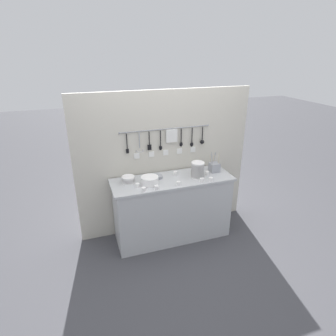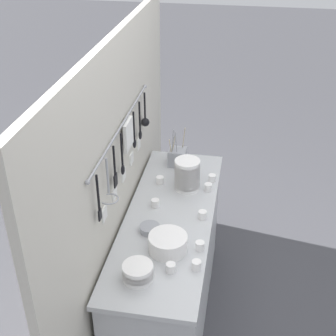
{
  "view_description": "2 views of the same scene",
  "coord_description": "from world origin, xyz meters",
  "px_view_note": "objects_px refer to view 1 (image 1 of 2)",
  "views": [
    {
      "loc": [
        -1.07,
        -2.98,
        2.33
      ],
      "look_at": [
        -0.07,
        -0.04,
        1.02
      ],
      "focal_mm": 30.0,
      "sensor_mm": 36.0,
      "label": 1
    },
    {
      "loc": [
        -2.2,
        -0.38,
        2.52
      ],
      "look_at": [
        0.08,
        0.02,
        1.13
      ],
      "focal_mm": 50.0,
      "sensor_mm": 36.0,
      "label": 2
    }
  ],
  "objects_px": {
    "cup_back_left": "(207,173)",
    "plate_stack": "(150,180)",
    "cup_by_caddy": "(202,180)",
    "cup_edge_near": "(144,190)",
    "cup_edge_far": "(156,188)",
    "bowl_stack_back_corner": "(128,180)",
    "bowl_stack_tall_left": "(198,170)",
    "cutlery_caddy": "(214,167)",
    "steel_mixing_bowl": "(158,177)",
    "cup_beside_plates": "(175,173)",
    "cup_back_right": "(211,179)",
    "cup_centre": "(193,170)",
    "cup_front_left": "(138,185)",
    "cup_mid_row": "(179,184)"
  },
  "relations": [
    {
      "from": "cutlery_caddy",
      "to": "cup_edge_near",
      "type": "xyz_separation_m",
      "value": [
        -1.02,
        -0.26,
        -0.04
      ]
    },
    {
      "from": "cup_beside_plates",
      "to": "cup_back_left",
      "type": "height_order",
      "value": "same"
    },
    {
      "from": "bowl_stack_tall_left",
      "to": "cutlery_caddy",
      "type": "height_order",
      "value": "cutlery_caddy"
    },
    {
      "from": "cup_edge_near",
      "to": "cup_edge_far",
      "type": "bearing_deg",
      "value": 0.0
    },
    {
      "from": "cup_edge_near",
      "to": "cup_back_left",
      "type": "height_order",
      "value": "same"
    },
    {
      "from": "cup_centre",
      "to": "cup_mid_row",
      "type": "distance_m",
      "value": 0.46
    },
    {
      "from": "bowl_stack_tall_left",
      "to": "plate_stack",
      "type": "height_order",
      "value": "bowl_stack_tall_left"
    },
    {
      "from": "steel_mixing_bowl",
      "to": "cup_edge_near",
      "type": "distance_m",
      "value": 0.39
    },
    {
      "from": "steel_mixing_bowl",
      "to": "cup_edge_far",
      "type": "height_order",
      "value": "cup_edge_far"
    },
    {
      "from": "cup_by_caddy",
      "to": "cup_edge_near",
      "type": "height_order",
      "value": "same"
    },
    {
      "from": "bowl_stack_back_corner",
      "to": "cup_beside_plates",
      "type": "height_order",
      "value": "bowl_stack_back_corner"
    },
    {
      "from": "cup_centre",
      "to": "cup_back_left",
      "type": "relative_size",
      "value": 1.0
    },
    {
      "from": "cup_back_left",
      "to": "plate_stack",
      "type": "bearing_deg",
      "value": -178.49
    },
    {
      "from": "cup_front_left",
      "to": "cup_edge_far",
      "type": "relative_size",
      "value": 1.0
    },
    {
      "from": "cutlery_caddy",
      "to": "steel_mixing_bowl",
      "type": "bearing_deg",
      "value": 177.36
    },
    {
      "from": "cup_mid_row",
      "to": "cup_by_caddy",
      "type": "relative_size",
      "value": 1.0
    },
    {
      "from": "cup_back_left",
      "to": "cup_back_right",
      "type": "relative_size",
      "value": 1.0
    },
    {
      "from": "bowl_stack_back_corner",
      "to": "plate_stack",
      "type": "bearing_deg",
      "value": -24.71
    },
    {
      "from": "cup_mid_row",
      "to": "cup_back_right",
      "type": "height_order",
      "value": "same"
    },
    {
      "from": "bowl_stack_tall_left",
      "to": "cup_edge_near",
      "type": "xyz_separation_m",
      "value": [
        -0.73,
        -0.15,
        -0.08
      ]
    },
    {
      "from": "cup_mid_row",
      "to": "cup_back_right",
      "type": "distance_m",
      "value": 0.41
    },
    {
      "from": "cutlery_caddy",
      "to": "cup_back_left",
      "type": "xyz_separation_m",
      "value": [
        -0.14,
        -0.07,
        -0.04
      ]
    },
    {
      "from": "cup_beside_plates",
      "to": "cup_front_left",
      "type": "distance_m",
      "value": 0.57
    },
    {
      "from": "steel_mixing_bowl",
      "to": "cup_by_caddy",
      "type": "xyz_separation_m",
      "value": [
        0.47,
        -0.28,
        0.01
      ]
    },
    {
      "from": "steel_mixing_bowl",
      "to": "cup_beside_plates",
      "type": "relative_size",
      "value": 2.36
    },
    {
      "from": "cutlery_caddy",
      "to": "cup_back_left",
      "type": "relative_size",
      "value": 5.56
    },
    {
      "from": "bowl_stack_tall_left",
      "to": "cup_edge_near",
      "type": "height_order",
      "value": "bowl_stack_tall_left"
    },
    {
      "from": "cup_front_left",
      "to": "cup_back_right",
      "type": "bearing_deg",
      "value": -8.07
    },
    {
      "from": "bowl_stack_tall_left",
      "to": "cup_mid_row",
      "type": "relative_size",
      "value": 4.16
    },
    {
      "from": "steel_mixing_bowl",
      "to": "cutlery_caddy",
      "type": "relative_size",
      "value": 0.42
    },
    {
      "from": "cup_front_left",
      "to": "cup_back_left",
      "type": "bearing_deg",
      "value": 3.87
    },
    {
      "from": "steel_mixing_bowl",
      "to": "cup_back_left",
      "type": "relative_size",
      "value": 2.36
    },
    {
      "from": "cup_mid_row",
      "to": "cup_edge_far",
      "type": "relative_size",
      "value": 1.0
    },
    {
      "from": "cutlery_caddy",
      "to": "cup_back_right",
      "type": "relative_size",
      "value": 5.56
    },
    {
      "from": "cup_front_left",
      "to": "cup_by_caddy",
      "type": "bearing_deg",
      "value": -8.21
    },
    {
      "from": "cup_centre",
      "to": "cup_by_caddy",
      "type": "xyz_separation_m",
      "value": [
        -0.03,
        -0.32,
        0.0
      ]
    },
    {
      "from": "bowl_stack_tall_left",
      "to": "bowl_stack_back_corner",
      "type": "relative_size",
      "value": 1.34
    },
    {
      "from": "steel_mixing_bowl",
      "to": "plate_stack",
      "type": "bearing_deg",
      "value": -137.53
    },
    {
      "from": "cutlery_caddy",
      "to": "cup_back_right",
      "type": "distance_m",
      "value": 0.32
    },
    {
      "from": "bowl_stack_back_corner",
      "to": "steel_mixing_bowl",
      "type": "relative_size",
      "value": 1.32
    },
    {
      "from": "bowl_stack_back_corner",
      "to": "cup_by_caddy",
      "type": "distance_m",
      "value": 0.89
    },
    {
      "from": "cup_edge_near",
      "to": "cup_edge_far",
      "type": "height_order",
      "value": "same"
    },
    {
      "from": "plate_stack",
      "to": "cup_by_caddy",
      "type": "xyz_separation_m",
      "value": [
        0.61,
        -0.15,
        -0.02
      ]
    },
    {
      "from": "plate_stack",
      "to": "cup_centre",
      "type": "xyz_separation_m",
      "value": [
        0.64,
        0.17,
        -0.02
      ]
    },
    {
      "from": "plate_stack",
      "to": "cup_centre",
      "type": "height_order",
      "value": "plate_stack"
    },
    {
      "from": "cup_by_caddy",
      "to": "cup_back_right",
      "type": "xyz_separation_m",
      "value": [
        0.11,
        -0.01,
        0.0
      ]
    },
    {
      "from": "plate_stack",
      "to": "cup_centre",
      "type": "relative_size",
      "value": 4.23
    },
    {
      "from": "bowl_stack_tall_left",
      "to": "cutlery_caddy",
      "type": "distance_m",
      "value": 0.31
    },
    {
      "from": "plate_stack",
      "to": "cup_beside_plates",
      "type": "bearing_deg",
      "value": 20.95
    },
    {
      "from": "cup_edge_far",
      "to": "bowl_stack_back_corner",
      "type": "bearing_deg",
      "value": 134.41
    }
  ]
}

